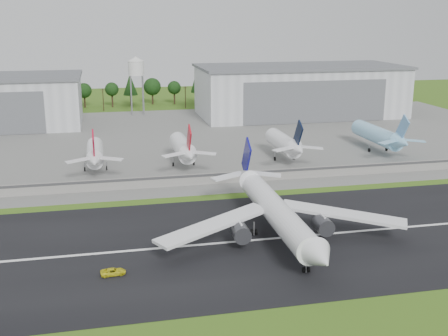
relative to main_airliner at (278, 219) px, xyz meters
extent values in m
plane|color=#365B15|center=(-14.15, -9.56, -4.89)|extent=(600.00, 600.00, 0.00)
cube|color=black|center=(-14.15, 0.44, -4.84)|extent=(320.00, 60.00, 0.10)
cube|color=white|center=(-14.15, 0.44, -4.78)|extent=(220.00, 1.00, 0.02)
cube|color=slate|center=(-14.15, 110.44, -4.84)|extent=(320.00, 150.00, 0.10)
cube|color=gray|center=(-14.15, 45.44, -3.14)|extent=(240.00, 0.50, 3.50)
cube|color=#38383A|center=(-14.15, 45.14, -1.89)|extent=(240.00, 0.12, 0.70)
cube|color=silver|center=(60.85, 155.44, 7.11)|extent=(100.00, 45.00, 24.00)
cube|color=#595B60|center=(60.85, 155.44, 19.71)|extent=(102.00, 47.00, 1.20)
cube|color=#595B60|center=(60.85, 132.79, 5.19)|extent=(70.00, 0.30, 19.68)
cylinder|color=#99999E|center=(-22.15, 172.44, 5.11)|extent=(0.50, 0.50, 20.00)
cylinder|color=#99999E|center=(-16.15, 178.44, 5.11)|extent=(0.50, 0.50, 20.00)
cylinder|color=silver|center=(-19.15, 175.44, 18.61)|extent=(8.00, 8.00, 7.00)
cone|color=silver|center=(-19.15, 175.44, 23.31)|extent=(8.40, 8.40, 2.40)
cylinder|color=white|center=(-0.01, 0.44, 1.31)|extent=(6.55, 44.09, 5.80)
cone|color=white|center=(0.42, -24.56, 1.31)|extent=(5.90, 6.10, 5.80)
cone|color=white|center=(-0.46, 26.93, 2.51)|extent=(5.66, 9.09, 5.51)
cube|color=navy|center=(-0.45, 26.43, 7.81)|extent=(0.66, 9.55, 11.13)
cube|color=white|center=(15.03, -1.31, 0.51)|extent=(27.14, 18.37, 2.65)
cylinder|color=#333338|center=(9.55, -2.90, -1.09)|extent=(3.89, 5.56, 3.80)
cube|color=white|center=(4.55, 26.52, 2.91)|extent=(9.55, 5.95, 0.98)
cube|color=white|center=(-14.97, -1.82, 0.51)|extent=(27.43, 17.61, 2.65)
cylinder|color=#333338|center=(-9.44, -3.23, -1.09)|extent=(3.89, 5.56, 3.80)
cube|color=white|center=(-5.45, 26.35, 2.91)|extent=(9.54, 5.69, 0.98)
cube|color=#99999E|center=(0.06, -3.56, -3.19)|extent=(10.51, 30.17, 3.20)
cylinder|color=black|center=(-4.56, 3.36, -4.04)|extent=(0.43, 1.51, 1.50)
imported|color=yellow|center=(-36.71, -10.64, -4.12)|extent=(5.02, 2.59, 1.35)
cylinder|color=white|center=(-40.13, 70.44, 0.80)|extent=(5.40, 24.00, 5.40)
cone|color=white|center=(-40.13, 54.94, 1.80)|extent=(5.13, 7.00, 5.13)
cube|color=#B10D2A|center=(-40.13, 55.44, 6.60)|extent=(0.45, 8.59, 10.02)
cylinder|color=#99999E|center=(-43.63, 68.44, -3.39)|extent=(0.32, 0.32, 3.00)
cylinder|color=#99999E|center=(-36.63, 68.44, -3.39)|extent=(0.32, 0.32, 3.00)
cylinder|color=black|center=(-43.63, 68.44, -4.09)|extent=(0.40, 1.40, 1.40)
cylinder|color=white|center=(-11.27, 70.44, 1.07)|extent=(5.93, 24.00, 5.93)
cone|color=white|center=(-11.27, 54.94, 2.07)|extent=(5.64, 7.00, 5.64)
cube|color=#B10D1B|center=(-11.27, 55.44, 6.87)|extent=(0.45, 8.59, 10.02)
cylinder|color=#99999E|center=(-14.77, 68.44, -3.39)|extent=(0.32, 0.32, 3.00)
cylinder|color=#99999E|center=(-7.77, 68.44, -3.39)|extent=(0.32, 0.32, 3.00)
cylinder|color=black|center=(-14.77, 68.44, -4.09)|extent=(0.40, 1.40, 1.40)
cylinder|color=white|center=(24.33, 70.44, 1.07)|extent=(5.92, 24.00, 5.92)
cone|color=white|center=(24.33, 54.94, 2.07)|extent=(5.63, 7.00, 5.63)
cube|color=black|center=(24.33, 55.44, 6.87)|extent=(0.45, 8.59, 10.02)
cylinder|color=#99999E|center=(20.83, 68.44, -3.39)|extent=(0.32, 0.32, 3.00)
cylinder|color=#99999E|center=(27.83, 68.44, -3.39)|extent=(0.32, 0.32, 3.00)
cylinder|color=black|center=(20.83, 68.44, -4.09)|extent=(0.40, 1.40, 1.40)
cylinder|color=#8CCCF2|center=(62.45, 75.44, 1.18)|extent=(6.14, 30.00, 6.14)
cone|color=#8CCCF2|center=(62.45, 56.94, 2.18)|extent=(5.84, 7.00, 5.84)
cube|color=#68A0D6|center=(62.45, 57.44, 6.98)|extent=(0.45, 8.59, 10.02)
cylinder|color=#99999E|center=(58.95, 73.44, -3.39)|extent=(0.32, 0.32, 3.00)
cylinder|color=#99999E|center=(65.95, 73.44, -3.39)|extent=(0.32, 0.32, 3.00)
cylinder|color=black|center=(58.95, 73.44, -4.09)|extent=(0.40, 1.40, 1.40)
camera|label=1|loc=(-37.07, -112.72, 43.75)|focal=45.00mm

